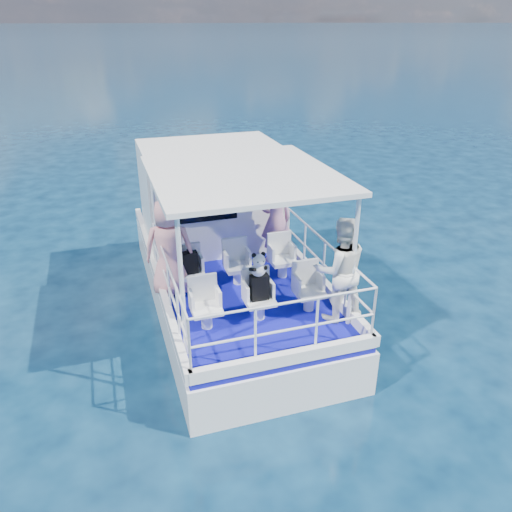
{
  "coord_description": "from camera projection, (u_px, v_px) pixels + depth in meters",
  "views": [
    {
      "loc": [
        -2.24,
        -7.9,
        5.45
      ],
      "look_at": [
        0.17,
        -0.4,
        1.72
      ],
      "focal_mm": 35.0,
      "sensor_mm": 36.0,
      "label": 1
    }
  ],
  "objects": [
    {
      "name": "backpack_port",
      "position": [
        189.0,
        263.0,
        9.01
      ],
      "size": [
        0.31,
        0.17,
        0.4
      ],
      "primitive_type": "cube",
      "color": "black",
      "rests_on": "seat_port_fwd"
    },
    {
      "name": "passenger_stbd_aft",
      "position": [
        340.0,
        270.0,
        8.05
      ],
      "size": [
        0.97,
        0.8,
        1.8
      ],
      "primitive_type": "imported",
      "rotation": [
        0.0,
        0.0,
        2.99
      ],
      "color": "white",
      "rests_on": "deck"
    },
    {
      "name": "backpack_center",
      "position": [
        259.0,
        287.0,
        8.14
      ],
      "size": [
        0.3,
        0.17,
        0.44
      ],
      "primitive_type": "cube",
      "color": "black",
      "rests_on": "seat_center_aft"
    },
    {
      "name": "passenger_stbd_fwd",
      "position": [
        276.0,
        220.0,
        10.05
      ],
      "size": [
        0.66,
        0.43,
        1.8
      ],
      "primitive_type": "imported",
      "rotation": [
        0.0,
        0.0,
        3.14
      ],
      "color": "#C680A2",
      "rests_on": "deck"
    },
    {
      "name": "seat_port_aft",
      "position": [
        207.0,
        317.0,
        8.08
      ],
      "size": [
        0.48,
        0.46,
        0.38
      ],
      "primitive_type": "cube",
      "color": "white",
      "rests_on": "deck"
    },
    {
      "name": "cabin",
      "position": [
        211.0,
        195.0,
        10.87
      ],
      "size": [
        2.85,
        2.0,
        2.2
      ],
      "primitive_type": "cube",
      "color": "white",
      "rests_on": "deck"
    },
    {
      "name": "deck",
      "position": [
        227.0,
        267.0,
        10.24
      ],
      "size": [
        2.9,
        6.9,
        0.1
      ],
      "primitive_type": "cube",
      "color": "#0A0877",
      "rests_on": "hull"
    },
    {
      "name": "seat_stbd_fwd",
      "position": [
        282.0,
        268.0,
        9.7
      ],
      "size": [
        0.48,
        0.46,
        0.38
      ],
      "primitive_type": "cube",
      "color": "white",
      "rests_on": "deck"
    },
    {
      "name": "passenger_port_fwd",
      "position": [
        169.0,
        248.0,
        8.81
      ],
      "size": [
        0.78,
        0.65,
        1.81
      ],
      "primitive_type": "imported",
      "rotation": [
        0.0,
        0.0,
        2.86
      ],
      "color": "pink",
      "rests_on": "deck"
    },
    {
      "name": "compact_camera",
      "position": [
        189.0,
        251.0,
        8.92
      ],
      "size": [
        0.09,
        0.06,
        0.06
      ],
      "primitive_type": "cube",
      "color": "black",
      "rests_on": "backpack_port"
    },
    {
      "name": "hull",
      "position": [
        228.0,
        303.0,
        10.61
      ],
      "size": [
        3.0,
        7.0,
        1.6
      ],
      "primitive_type": "cube",
      "color": "white",
      "rests_on": "ground"
    },
    {
      "name": "seat_center_fwd",
      "position": [
        238.0,
        274.0,
        9.45
      ],
      "size": [
        0.48,
        0.46,
        0.38
      ],
      "primitive_type": "cube",
      "color": "white",
      "rests_on": "deck"
    },
    {
      "name": "canopy_posts",
      "position": [
        244.0,
        239.0,
        8.67
      ],
      "size": [
        2.77,
        2.97,
        2.2
      ],
      "color": "white",
      "rests_on": "deck"
    },
    {
      "name": "ground",
      "position": [
        242.0,
        328.0,
        9.75
      ],
      "size": [
        2000.0,
        2000.0,
        0.0
      ],
      "primitive_type": "plane",
      "color": "#061B30",
      "rests_on": "ground"
    },
    {
      "name": "railings",
      "position": [
        250.0,
        278.0,
        8.65
      ],
      "size": [
        2.84,
        3.59,
        1.0
      ],
      "primitive_type": null,
      "color": "white",
      "rests_on": "deck"
    },
    {
      "name": "panda",
      "position": [
        259.0,
        264.0,
        7.94
      ],
      "size": [
        0.26,
        0.22,
        0.4
      ],
      "primitive_type": null,
      "color": "white",
      "rests_on": "backpack_center"
    },
    {
      "name": "seat_port_fwd",
      "position": [
        191.0,
        281.0,
        9.2
      ],
      "size": [
        0.48,
        0.46,
        0.38
      ],
      "primitive_type": "cube",
      "color": "white",
      "rests_on": "deck"
    },
    {
      "name": "seat_stbd_aft",
      "position": [
        309.0,
        300.0,
        8.58
      ],
      "size": [
        0.48,
        0.46,
        0.38
      ],
      "primitive_type": "cube",
      "color": "white",
      "rests_on": "deck"
    },
    {
      "name": "canopy",
      "position": [
        243.0,
        175.0,
        8.23
      ],
      "size": [
        3.0,
        3.2,
        0.08
      ],
      "primitive_type": "cube",
      "color": "white",
      "rests_on": "cabin"
    },
    {
      "name": "seat_center_aft",
      "position": [
        259.0,
        308.0,
        8.33
      ],
      "size": [
        0.48,
        0.46,
        0.38
      ],
      "primitive_type": "cube",
      "color": "white",
      "rests_on": "deck"
    }
  ]
}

